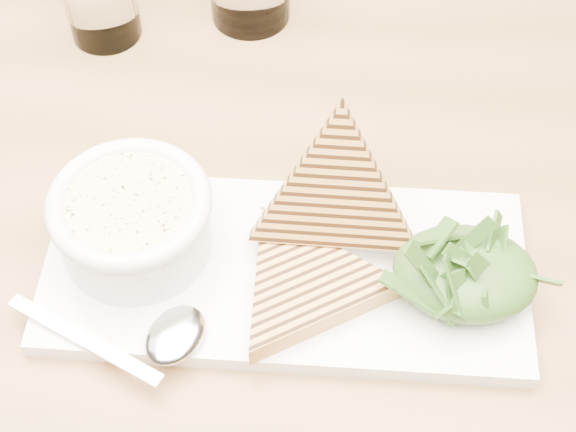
# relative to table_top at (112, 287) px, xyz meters

# --- Properties ---
(table_top) EXTENTS (1.21, 0.81, 0.04)m
(table_top) POSITION_rel_table_top_xyz_m (0.00, 0.00, 0.00)
(table_top) COLOR brown
(table_top) RESTS_ON ground
(platter) EXTENTS (0.36, 0.17, 0.02)m
(platter) POSITION_rel_table_top_xyz_m (0.13, 0.01, 0.03)
(platter) COLOR white
(platter) RESTS_ON table_top
(soup_bowl) EXTENTS (0.11, 0.11, 0.04)m
(soup_bowl) POSITION_rel_table_top_xyz_m (0.02, 0.02, 0.06)
(soup_bowl) COLOR white
(soup_bowl) RESTS_ON platter
(soup) EXTENTS (0.09, 0.09, 0.01)m
(soup) POSITION_rel_table_top_xyz_m (0.02, 0.02, 0.08)
(soup) COLOR beige
(soup) RESTS_ON soup_bowl
(bowl_rim) EXTENTS (0.12, 0.12, 0.01)m
(bowl_rim) POSITION_rel_table_top_xyz_m (0.02, 0.02, 0.09)
(bowl_rim) COLOR white
(bowl_rim) RESTS_ON soup_bowl
(sandwich_flat) EXTENTS (0.20, 0.20, 0.02)m
(sandwich_flat) POSITION_rel_table_top_xyz_m (0.15, -0.01, 0.04)
(sandwich_flat) COLOR #B9823E
(sandwich_flat) RESTS_ON platter
(sandwich_lean) EXTENTS (0.15, 0.14, 0.16)m
(sandwich_lean) POSITION_rel_table_top_xyz_m (0.17, 0.04, 0.08)
(sandwich_lean) COLOR #B9823E
(sandwich_lean) RESTS_ON sandwich_flat
(salad_base) EXTENTS (0.10, 0.08, 0.04)m
(salad_base) POSITION_rel_table_top_xyz_m (0.26, 0.00, 0.05)
(salad_base) COLOR black
(salad_base) RESTS_ON platter
(arugula_pile) EXTENTS (0.11, 0.10, 0.05)m
(arugula_pile) POSITION_rel_table_top_xyz_m (0.26, 0.00, 0.06)
(arugula_pile) COLOR #407125
(arugula_pile) RESTS_ON platter
(spoon_bowl) EXTENTS (0.06, 0.06, 0.01)m
(spoon_bowl) POSITION_rel_table_top_xyz_m (0.07, -0.06, 0.04)
(spoon_bowl) COLOR silver
(spoon_bowl) RESTS_ON platter
(spoon_handle) EXTENTS (0.12, 0.06, 0.00)m
(spoon_handle) POSITION_rel_table_top_xyz_m (0.00, -0.07, 0.04)
(spoon_handle) COLOR silver
(spoon_handle) RESTS_ON platter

